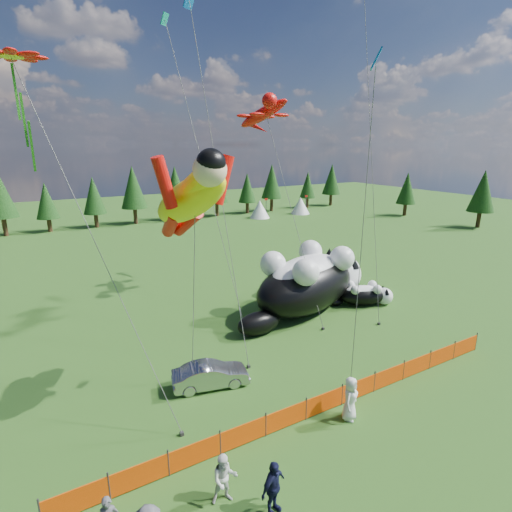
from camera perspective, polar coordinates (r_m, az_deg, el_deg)
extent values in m
plane|color=#153609|center=(20.99, 4.25, -17.07)|extent=(160.00, 160.00, 0.00)
cylinder|color=#262626|center=(15.81, -20.26, -28.49)|extent=(0.06, 0.06, 1.10)
cylinder|color=#262626|center=(16.07, -12.41, -26.90)|extent=(0.06, 0.06, 1.10)
cylinder|color=#262626|center=(16.57, -5.14, -25.00)|extent=(0.06, 0.06, 1.10)
cylinder|color=#262626|center=(17.29, 1.39, -22.92)|extent=(0.06, 0.06, 1.10)
cylinder|color=#262626|center=(18.20, 7.16, -20.81)|extent=(0.06, 0.06, 1.10)
cylinder|color=#262626|center=(19.28, 12.19, -18.75)|extent=(0.06, 0.06, 1.10)
cylinder|color=#262626|center=(20.49, 16.54, -16.81)|extent=(0.06, 0.06, 1.10)
cylinder|color=#262626|center=(21.82, 20.32, -15.03)|extent=(0.06, 0.06, 1.10)
cylinder|color=#262626|center=(23.25, 23.59, -13.40)|extent=(0.06, 0.06, 1.10)
cylinder|color=#262626|center=(24.76, 26.44, -11.94)|extent=(0.06, 0.06, 1.10)
cylinder|color=#262626|center=(26.33, 28.93, -10.62)|extent=(0.06, 0.06, 1.10)
cube|color=#EB4504|center=(15.81, -24.31, -29.25)|extent=(2.00, 0.04, 0.90)
cube|color=#EB4504|center=(15.94, -16.26, -27.88)|extent=(2.00, 0.04, 0.90)
cube|color=#EB4504|center=(16.32, -8.68, -26.11)|extent=(2.00, 0.04, 0.90)
cube|color=#EB4504|center=(16.94, -1.78, -24.10)|extent=(2.00, 0.04, 0.90)
cube|color=#EB4504|center=(17.75, 4.37, -21.99)|extent=(2.00, 0.04, 0.90)
cube|color=#EB4504|center=(18.75, 9.75, -19.89)|extent=(2.00, 0.04, 0.90)
cube|color=#EB4504|center=(19.90, 14.43, -17.89)|extent=(2.00, 0.04, 0.90)
cube|color=#EB4504|center=(21.17, 18.49, -16.02)|extent=(2.00, 0.04, 0.90)
cube|color=#EB4504|center=(22.55, 22.00, -14.31)|extent=(2.00, 0.04, 0.90)
cube|color=#EB4504|center=(24.02, 25.05, -12.76)|extent=(2.00, 0.04, 0.90)
cube|color=#EB4504|center=(25.56, 27.71, -11.36)|extent=(2.00, 0.04, 0.90)
ellipsoid|color=black|center=(28.07, 7.23, -4.21)|extent=(10.19, 6.95, 3.73)
ellipsoid|color=white|center=(27.77, 7.29, -2.40)|extent=(7.64, 5.08, 2.28)
sphere|color=white|center=(31.61, 11.81, -2.53)|extent=(3.31, 3.31, 3.31)
sphere|color=#FB6171|center=(32.78, 13.08, -1.95)|extent=(0.46, 0.46, 0.46)
ellipsoid|color=black|center=(24.90, 0.38, -9.57)|extent=(3.20, 2.25, 1.45)
cone|color=black|center=(30.76, 13.53, -0.56)|extent=(1.16, 1.16, 1.16)
cone|color=black|center=(31.72, 10.41, 0.11)|extent=(1.16, 1.16, 1.16)
sphere|color=white|center=(30.06, 7.78, 0.63)|extent=(1.74, 1.74, 1.74)
sphere|color=white|center=(28.68, 12.18, -0.32)|extent=(1.74, 1.74, 1.74)
sphere|color=white|center=(26.73, 2.43, -1.14)|extent=(1.74, 1.74, 1.74)
sphere|color=white|center=(25.16, 7.11, -2.32)|extent=(1.74, 1.74, 1.74)
ellipsoid|color=black|center=(30.25, 15.00, -5.51)|extent=(3.84, 2.95, 1.39)
ellipsoid|color=white|center=(30.13, 15.04, -4.89)|extent=(2.87, 2.17, 0.85)
sphere|color=white|center=(30.85, 17.84, -5.47)|extent=(1.24, 1.24, 1.24)
sphere|color=#FB6171|center=(31.05, 18.74, -5.41)|extent=(0.17, 0.17, 0.17)
ellipsoid|color=black|center=(29.84, 11.56, -6.45)|extent=(1.21, 0.95, 0.54)
cone|color=black|center=(30.36, 18.18, -4.85)|extent=(0.43, 0.43, 0.43)
cone|color=black|center=(31.00, 17.66, -4.38)|extent=(0.43, 0.43, 0.43)
sphere|color=white|center=(30.76, 16.27, -3.95)|extent=(0.65, 0.65, 0.65)
sphere|color=white|center=(29.88, 16.94, -4.58)|extent=(0.65, 0.65, 0.65)
sphere|color=white|center=(30.22, 13.39, -4.09)|extent=(0.65, 0.65, 0.65)
sphere|color=white|center=(29.33, 13.98, -4.74)|extent=(0.65, 0.65, 0.65)
imported|color=#AAAAAF|center=(20.20, -6.50, -16.54)|extent=(3.86, 2.07, 1.21)
imported|color=silver|center=(14.83, -4.51, -29.14)|extent=(0.97, 0.72, 1.77)
imported|color=#121534|center=(14.49, 2.48, -30.17)|extent=(1.23, 0.92, 1.88)
imported|color=silver|center=(18.33, 13.31, -19.22)|extent=(1.14, 1.02, 1.95)
cylinder|color=#595959|center=(18.13, -9.24, -6.01)|extent=(0.03, 0.03, 9.29)
cube|color=#262626|center=(21.05, -9.07, -16.88)|extent=(0.15, 0.15, 0.16)
cylinder|color=#595959|center=(27.12, 5.06, 5.96)|extent=(0.03, 0.03, 15.52)
cube|color=#262626|center=(26.04, 9.56, -10.20)|extent=(0.15, 0.15, 0.16)
cylinder|color=#595959|center=(16.22, -21.22, 0.07)|extent=(0.03, 0.03, 15.49)
cube|color=#262626|center=(17.87, -10.55, -23.68)|extent=(0.15, 0.15, 0.16)
cube|color=#217B16|center=(17.88, -30.64, 16.38)|extent=(0.18, 0.18, 3.85)
cylinder|color=#595959|center=(20.69, -5.19, 9.61)|extent=(0.03, 0.03, 18.67)
cube|color=#262626|center=(21.75, -1.06, -15.50)|extent=(0.15, 0.15, 0.16)
cylinder|color=#595959|center=(27.89, 16.05, 16.18)|extent=(0.03, 0.03, 24.27)
cube|color=#262626|center=(27.54, 17.14, -9.22)|extent=(0.15, 0.15, 0.16)
cylinder|color=#595959|center=(17.71, 14.87, 1.84)|extent=(0.03, 0.03, 14.26)
cube|color=#262626|center=(21.04, 13.37, -17.15)|extent=(0.15, 0.15, 0.16)
cylinder|color=#595959|center=(24.58, -7.10, 10.82)|extent=(0.03, 0.03, 19.42)
cube|color=#262626|center=(24.89, -1.35, -11.24)|extent=(0.15, 0.15, 0.16)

